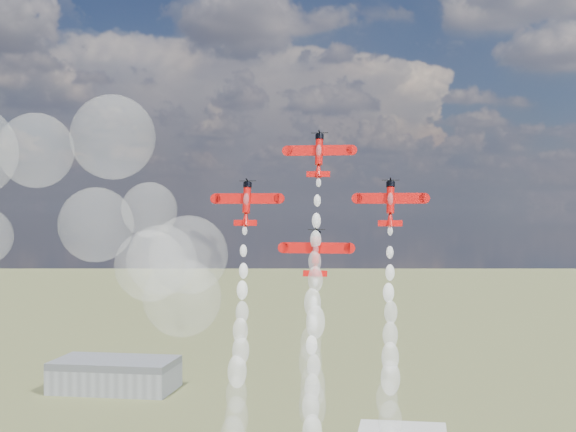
% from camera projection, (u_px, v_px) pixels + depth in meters
% --- Properties ---
extents(hangar, '(50.00, 28.00, 13.00)m').
position_uv_depth(hangar, '(115.00, 375.00, 335.46)').
color(hangar, gray).
rests_on(hangar, ground).
extents(plane_lead, '(13.28, 5.03, 9.32)m').
position_uv_depth(plane_lead, '(319.00, 154.00, 163.00)').
color(plane_lead, red).
rests_on(plane_lead, ground).
extents(plane_left, '(13.28, 5.03, 9.32)m').
position_uv_depth(plane_left, '(247.00, 202.00, 162.90)').
color(plane_left, red).
rests_on(plane_left, ground).
extents(plane_right, '(13.28, 5.03, 9.32)m').
position_uv_depth(plane_right, '(390.00, 202.00, 158.30)').
color(plane_right, red).
rests_on(plane_right, ground).
extents(plane_slot, '(13.28, 5.03, 9.32)m').
position_uv_depth(plane_slot, '(316.00, 252.00, 158.21)').
color(plane_slot, red).
rests_on(plane_slot, ground).
extents(smoke_trail_lead, '(5.52, 13.64, 45.69)m').
position_uv_depth(smoke_trail_lead, '(313.00, 356.00, 153.66)').
color(smoke_trail_lead, white).
rests_on(smoke_trail_lead, plane_lead).
extents(smoke_trail_left, '(5.67, 13.60, 46.38)m').
position_uv_depth(smoke_trail_left, '(235.00, 409.00, 153.61)').
color(smoke_trail_left, white).
rests_on(smoke_trail_left, plane_left).
extents(smoke_trail_right, '(5.55, 13.94, 46.38)m').
position_uv_depth(smoke_trail_right, '(388.00, 415.00, 148.81)').
color(smoke_trail_right, white).
rests_on(smoke_trail_right, plane_right).
extents(drifted_smoke_cloud, '(68.42, 37.58, 52.28)m').
position_uv_depth(drifted_smoke_cloud, '(90.00, 210.00, 172.69)').
color(drifted_smoke_cloud, white).
rests_on(drifted_smoke_cloud, ground).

